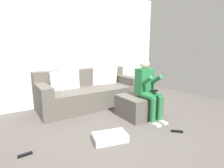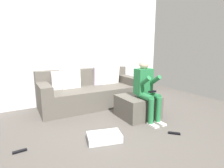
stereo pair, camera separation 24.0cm
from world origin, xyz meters
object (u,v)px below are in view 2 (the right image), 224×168
at_px(remote_by_storage_bin, 117,137).
at_px(remote_under_side_table, 20,151).
at_px(couch_sectional, 89,91).
at_px(remote_near_ottoman, 174,133).
at_px(ottoman, 138,106).
at_px(storage_bin, 104,137).
at_px(person_seated, 146,87).

bearing_deg(remote_by_storage_bin, remote_under_side_table, -161.66).
distance_m(couch_sectional, remote_under_side_table, 2.11).
bearing_deg(couch_sectional, remote_near_ottoman, -73.53).
distance_m(ottoman, storage_bin, 1.13).
xyz_separation_m(ottoman, remote_near_ottoman, (0.06, -0.87, -0.20)).
bearing_deg(remote_near_ottoman, remote_under_side_table, -152.30).
bearing_deg(person_seated, remote_by_storage_bin, -157.69).
height_order(storage_bin, remote_by_storage_bin, storage_bin).
distance_m(couch_sectional, person_seated, 1.49).
height_order(person_seated, remote_under_side_table, person_seated).
bearing_deg(remote_by_storage_bin, storage_bin, -152.17).
relative_size(person_seated, remote_near_ottoman, 6.22).
height_order(person_seated, storage_bin, person_seated).
height_order(couch_sectional, remote_by_storage_bin, couch_sectional).
height_order(person_seated, remote_by_storage_bin, person_seated).
xyz_separation_m(person_seated, remote_near_ottoman, (0.01, -0.69, -0.62)).
height_order(storage_bin, remote_near_ottoman, storage_bin).
xyz_separation_m(remote_by_storage_bin, remote_under_side_table, (-1.31, 0.29, 0.00)).
bearing_deg(ottoman, remote_under_side_table, -173.74).
relative_size(couch_sectional, ottoman, 3.18).
distance_m(ottoman, remote_near_ottoman, 0.90).
distance_m(person_seated, remote_under_side_table, 2.23).
bearing_deg(remote_near_ottoman, remote_by_storage_bin, -158.20).
distance_m(remote_near_ottoman, remote_by_storage_bin, 0.91).
bearing_deg(person_seated, couch_sectional, 113.88).
bearing_deg(storage_bin, remote_near_ottoman, -18.94).
height_order(couch_sectional, remote_near_ottoman, couch_sectional).
xyz_separation_m(person_seated, remote_by_storage_bin, (-0.84, -0.34, -0.62)).
relative_size(couch_sectional, remote_by_storage_bin, 15.11).
bearing_deg(storage_bin, couch_sectional, 74.80).
relative_size(person_seated, storage_bin, 2.30).
bearing_deg(ottoman, person_seated, -74.32).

